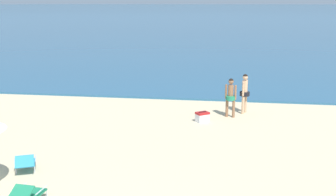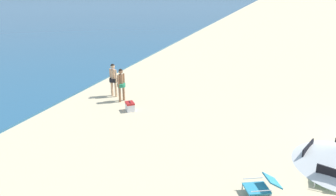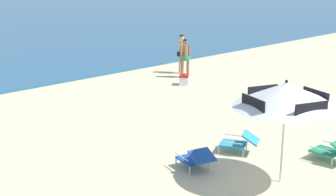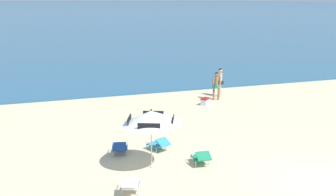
{
  "view_description": "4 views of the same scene",
  "coord_description": "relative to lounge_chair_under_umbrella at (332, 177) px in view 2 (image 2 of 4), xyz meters",
  "views": [
    {
      "loc": [
        1.46,
        -5.93,
        4.67
      ],
      "look_at": [
        -0.67,
        8.06,
        1.44
      ],
      "focal_mm": 45.28,
      "sensor_mm": 36.0,
      "label": 1
    },
    {
      "loc": [
        -11.35,
        4.79,
        4.98
      ],
      "look_at": [
        -1.58,
        7.87,
        1.48
      ],
      "focal_mm": 32.63,
      "sensor_mm": 36.0,
      "label": 2
    },
    {
      "loc": [
        -12.71,
        -1.33,
        3.94
      ],
      "look_at": [
        -3.3,
        7.64,
        0.61
      ],
      "focal_mm": 49.13,
      "sensor_mm": 36.0,
      "label": 3
    },
    {
      "loc": [
        -8.79,
        -9.93,
        5.72
      ],
      "look_at": [
        -2.83,
        7.28,
        1.33
      ],
      "focal_mm": 44.57,
      "sensor_mm": 36.0,
      "label": 4
    }
  ],
  "objects": [
    {
      "name": "lounge_chair_under_umbrella",
      "position": [
        0.0,
        0.0,
        0.0
      ],
      "size": [
        0.62,
        0.93,
        0.52
      ],
      "color": "#1E7F56",
      "rests_on": "ground"
    },
    {
      "name": "lounge_chair_facing_sea",
      "position": [
        -0.99,
        1.81,
        -0.0
      ],
      "size": [
        0.85,
        1.03,
        0.52
      ],
      "color": "teal",
      "rests_on": "ground"
    },
    {
      "name": "person_standing_near_shore",
      "position": [
        5.22,
        9.24,
        0.71
      ],
      "size": [
        0.41,
        0.48,
        1.69
      ],
      "color": "#D8A87F",
      "rests_on": "ground"
    },
    {
      "name": "person_standing_beside",
      "position": [
        4.64,
        8.52,
        0.66
      ],
      "size": [
        0.47,
        0.4,
        1.62
      ],
      "color": "#8C6042",
      "rests_on": "ground"
    },
    {
      "name": "cooler_box",
      "position": [
        3.56,
        7.61,
        -0.07
      ],
      "size": [
        0.61,
        0.58,
        0.43
      ],
      "color": "white",
      "rests_on": "ground"
    }
  ]
}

